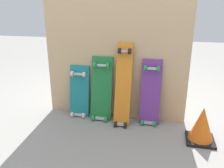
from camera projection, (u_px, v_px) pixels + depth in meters
ground_plane at (113, 118)px, 2.61m from camera, size 12.00×12.00×0.00m
plywood_wall_panel at (115, 32)px, 2.37m from camera, size 1.51×0.04×1.86m
skateboard_teal at (79, 94)px, 2.60m from camera, size 0.22×0.16×0.63m
skateboard_green at (101, 92)px, 2.51m from camera, size 0.23×0.20×0.74m
skateboard_orange at (123, 88)px, 2.39m from camera, size 0.16×0.28×0.90m
skateboard_purple at (150, 96)px, 2.41m from camera, size 0.21×0.18×0.74m
traffic_cone at (202, 125)px, 2.11m from camera, size 0.25×0.25×0.34m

